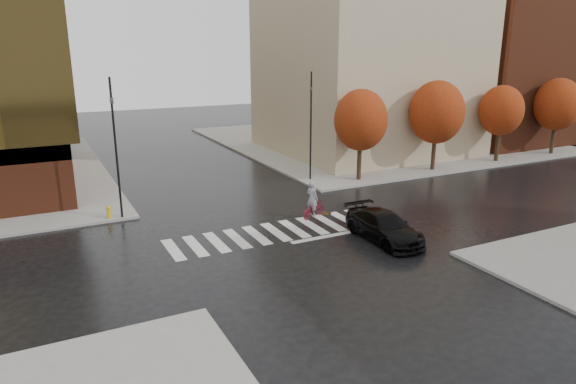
% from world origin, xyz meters
% --- Properties ---
extents(ground, '(120.00, 120.00, 0.00)m').
position_xyz_m(ground, '(0.00, 0.00, 0.00)').
color(ground, black).
rests_on(ground, ground).
extents(sidewalk_ne, '(30.00, 30.00, 0.15)m').
position_xyz_m(sidewalk_ne, '(21.00, 21.00, 0.07)').
color(sidewalk_ne, gray).
rests_on(sidewalk_ne, ground).
extents(crosswalk, '(12.00, 3.00, 0.01)m').
position_xyz_m(crosswalk, '(0.00, 0.50, 0.01)').
color(crosswalk, silver).
rests_on(crosswalk, ground).
extents(building_ne_tan, '(16.00, 16.00, 18.00)m').
position_xyz_m(building_ne_tan, '(17.00, 17.00, 9.15)').
color(building_ne_tan, tan).
rests_on(building_ne_tan, sidewalk_ne).
extents(building_ne_brick, '(14.00, 14.00, 14.00)m').
position_xyz_m(building_ne_brick, '(33.00, 16.00, 7.15)').
color(building_ne_brick, '#622A17').
rests_on(building_ne_brick, sidewalk_ne).
extents(tree_ne_a, '(3.80, 3.80, 6.50)m').
position_xyz_m(tree_ne_a, '(10.00, 7.40, 4.46)').
color(tree_ne_a, black).
rests_on(tree_ne_a, sidewalk_ne).
extents(tree_ne_b, '(4.20, 4.20, 6.89)m').
position_xyz_m(tree_ne_b, '(17.00, 7.40, 4.62)').
color(tree_ne_b, black).
rests_on(tree_ne_b, sidewalk_ne).
extents(tree_ne_c, '(3.60, 3.60, 6.31)m').
position_xyz_m(tree_ne_c, '(24.00, 7.40, 4.37)').
color(tree_ne_c, black).
rests_on(tree_ne_c, sidewalk_ne).
extents(tree_ne_d, '(4.00, 4.00, 6.70)m').
position_xyz_m(tree_ne_d, '(31.00, 7.40, 4.54)').
color(tree_ne_d, black).
rests_on(tree_ne_d, sidewalk_ne).
extents(sedan, '(2.08, 5.02, 1.45)m').
position_xyz_m(sedan, '(4.37, -3.03, 0.72)').
color(sedan, black).
rests_on(sedan, ground).
extents(cyclist, '(2.02, 1.39, 2.17)m').
position_xyz_m(cyclist, '(2.94, 1.71, 0.74)').
color(cyclist, maroon).
rests_on(cyclist, ground).
extents(traffic_light_nw, '(0.23, 0.20, 7.79)m').
position_xyz_m(traffic_light_nw, '(-6.90, 6.30, 4.64)').
color(traffic_light_nw, black).
rests_on(traffic_light_nw, sidewalk_nw).
extents(traffic_light_ne, '(0.20, 0.22, 7.68)m').
position_xyz_m(traffic_light_ne, '(6.85, 9.00, 4.57)').
color(traffic_light_ne, black).
rests_on(traffic_light_ne, sidewalk_ne).
extents(fire_hydrant, '(0.26, 0.26, 0.72)m').
position_xyz_m(fire_hydrant, '(-7.59, 6.50, 0.55)').
color(fire_hydrant, '#E1AB0D').
rests_on(fire_hydrant, sidewalk_nw).
extents(manhole, '(0.81, 0.81, 0.01)m').
position_xyz_m(manhole, '(3.98, 2.00, 0.01)').
color(manhole, '#443518').
rests_on(manhole, ground).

